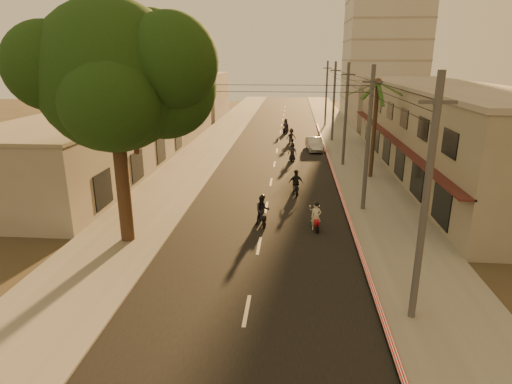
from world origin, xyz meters
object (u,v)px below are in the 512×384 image
Objects in this scene: broadleaf_tree at (122,77)px; scooter_far_c at (286,127)px; scooter_red at (316,217)px; scooter_far_a at (292,153)px; palm_tree at (378,88)px; scooter_far_b at (291,137)px; parked_car at (315,144)px; scooter_mid_b at (296,183)px; scooter_mid_a at (262,211)px.

broadleaf_tree reaches higher than scooter_far_c.
scooter_far_a is at bearing 87.27° from scooter_red.
palm_tree is (14.61, 13.86, -1.33)m from broadleaf_tree.
palm_tree reaches higher than scooter_far_b.
scooter_far_a is (8.22, 19.36, -7.68)m from broadleaf_tree.
broadleaf_tree is 2.80× the size of parked_car.
parked_car is at bearing -53.90° from scooter_far_c.
scooter_far_c is at bearing 78.17° from broadleaf_tree.
scooter_far_b is 4.11m from parked_car.
scooter_far_b is (-6.54, 13.75, -6.32)m from palm_tree.
scooter_red is at bearing -87.95° from scooter_mid_b.
scooter_red is at bearing -66.91° from scooter_far_c.
parked_car is (2.31, 4.95, -0.11)m from scooter_far_a.
scooter_far_a reaches higher than parked_car.
scooter_far_c reaches higher than parked_car.
scooter_mid_a reaches higher than scooter_far_a.
scooter_far_c reaches higher than scooter_far_b.
scooter_mid_a reaches higher than parked_car.
scooter_mid_a is 6.33m from scooter_mid_b.
scooter_mid_a is 1.01× the size of scooter_far_b.
scooter_red is (-4.97, -11.49, -6.41)m from palm_tree.
scooter_mid_b is 10.46m from scooter_far_a.
scooter_mid_b is at bearing -101.11° from scooter_far_b.
broadleaf_tree is at bearing -136.52° from palm_tree.
broadleaf_tree is 12.59m from scooter_red.
palm_tree is 4.44× the size of scooter_mid_a.
scooter_far_b is 0.95× the size of scooter_far_c.
scooter_red is 21.97m from parked_car.
broadleaf_tree is 20.18m from palm_tree.
broadleaf_tree is at bearing -141.42° from scooter_mid_b.
broadleaf_tree is at bearing -109.40° from scooter_far_a.
scooter_far_a is at bearing 139.23° from palm_tree.
broadleaf_tree is 6.67× the size of scooter_far_a.
scooter_mid_a is at bearing -105.98° from scooter_far_b.
palm_tree reaches higher than scooter_red.
scooter_mid_a is at bearing -72.35° from scooter_far_c.
parked_car is (2.01, 15.41, -0.13)m from scooter_mid_b.
scooter_mid_a reaches higher than scooter_red.
parked_car is at bearing 66.15° from scooter_mid_a.
scooter_far_b is at bearing 73.16° from scooter_mid_a.
scooter_mid_b reaches higher than scooter_far_a.
parked_car is 2.25× the size of scooter_far_c.
scooter_far_b is (-0.46, 18.70, 0.01)m from scooter_mid_b.
scooter_mid_b is 0.43× the size of parked_car.
palm_tree is 4.52× the size of scooter_far_a.
scooter_far_a reaches higher than scooter_red.
parked_car is 10.99m from scooter_far_c.
scooter_far_b reaches higher than scooter_far_a.
scooter_far_b is (-0.15, 8.24, 0.03)m from scooter_far_a.
broadleaf_tree is 6.55× the size of scooter_mid_b.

